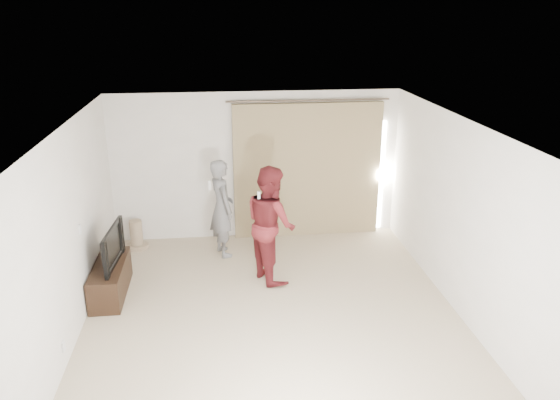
% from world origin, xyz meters
% --- Properties ---
extents(floor, '(5.50, 5.50, 0.00)m').
position_xyz_m(floor, '(0.00, 0.00, 0.00)').
color(floor, tan).
rests_on(floor, ground).
extents(wall_back, '(5.00, 0.04, 2.60)m').
position_xyz_m(wall_back, '(0.00, 2.75, 1.30)').
color(wall_back, white).
rests_on(wall_back, ground).
extents(wall_left, '(0.04, 5.50, 2.60)m').
position_xyz_m(wall_left, '(-2.50, -0.00, 1.30)').
color(wall_left, white).
rests_on(wall_left, ground).
extents(ceiling, '(5.00, 5.50, 0.01)m').
position_xyz_m(ceiling, '(0.00, 0.00, 2.60)').
color(ceiling, white).
rests_on(ceiling, wall_back).
extents(curtain, '(2.80, 0.11, 2.46)m').
position_xyz_m(curtain, '(0.91, 2.68, 1.20)').
color(curtain, '#99865E').
rests_on(curtain, ground).
extents(tv_console, '(0.43, 1.23, 0.47)m').
position_xyz_m(tv_console, '(-2.27, 0.81, 0.24)').
color(tv_console, black).
rests_on(tv_console, ground).
extents(tv, '(0.21, 0.98, 0.56)m').
position_xyz_m(tv, '(-2.27, 0.81, 0.75)').
color(tv, black).
rests_on(tv, tv_console).
extents(scratching_post, '(0.38, 0.38, 0.51)m').
position_xyz_m(scratching_post, '(-2.10, 2.40, 0.20)').
color(scratching_post, tan).
rests_on(scratching_post, ground).
extents(person_man, '(0.56, 0.69, 1.64)m').
position_xyz_m(person_man, '(-0.63, 2.00, 0.82)').
color(person_man, slate).
rests_on(person_man, ground).
extents(person_woman, '(0.93, 1.04, 1.78)m').
position_xyz_m(person_woman, '(0.09, 1.08, 0.89)').
color(person_woman, maroon).
rests_on(person_woman, ground).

